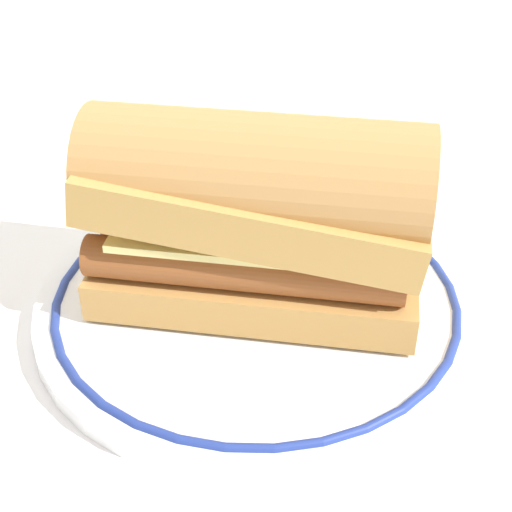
% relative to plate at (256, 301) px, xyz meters
% --- Properties ---
extents(ground_plane, '(1.50, 1.50, 0.00)m').
position_rel_plate_xyz_m(ground_plane, '(-0.01, -0.01, -0.01)').
color(ground_plane, white).
extents(plate, '(0.30, 0.30, 0.01)m').
position_rel_plate_xyz_m(plate, '(0.00, 0.00, 0.00)').
color(plate, white).
rests_on(plate, ground_plane).
extents(sausage_sandwich, '(0.23, 0.14, 0.13)m').
position_rel_plate_xyz_m(sausage_sandwich, '(-0.00, 0.00, 0.07)').
color(sausage_sandwich, '#BF8C48').
rests_on(sausage_sandwich, plate).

